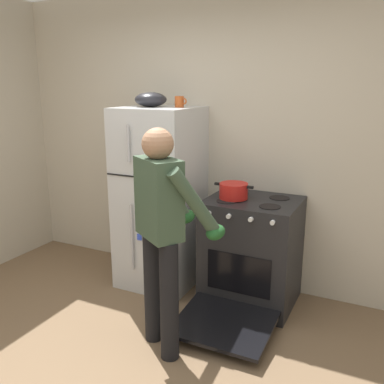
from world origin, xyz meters
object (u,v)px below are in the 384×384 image
Objects in this scene: red_pot at (234,191)px; mixing_bowl at (151,99)px; stove_range at (251,253)px; coffee_mug at (180,102)px; person_cook at (163,223)px; refrigerator at (160,198)px.

red_pot is 1.20× the size of mixing_bowl.
coffee_mug is (-0.72, 0.07, 1.26)m from stove_range.
coffee_mug is at bearing 111.31° from person_cook.
mixing_bowl is (-0.26, -0.05, 0.02)m from coffee_mug.
refrigerator is at bearing -164.60° from coffee_mug.
person_cook is (-0.34, -0.90, 0.50)m from stove_range.
refrigerator is 0.98m from stove_range.
mixing_bowl is at bearing 178.94° from stove_range.
refrigerator is 4.91× the size of red_pot.
stove_range is at bearing -5.42° from coffee_mug.
person_cook is 5.65× the size of mixing_bowl.
stove_range is 1.08m from person_cook.
person_cook is 4.71× the size of red_pot.
red_pot is at bearing 78.32° from person_cook.
person_cook is 14.28× the size of coffee_mug.
red_pot is at bearing -10.18° from coffee_mug.
mixing_bowl reaches higher than stove_range.
person_cook is 0.89m from red_pot.
coffee_mug reaches higher than person_cook.
person_cook is at bearing -58.60° from refrigerator.
refrigerator is 14.87× the size of coffee_mug.
mixing_bowl is at bearing 124.88° from person_cook.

